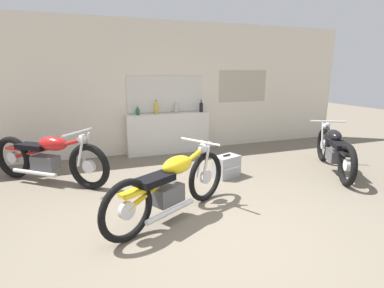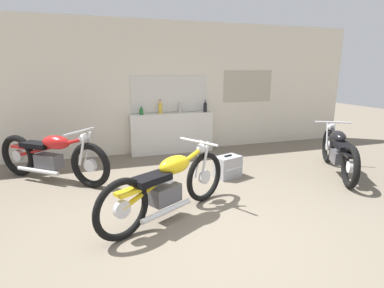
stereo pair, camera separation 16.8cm
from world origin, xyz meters
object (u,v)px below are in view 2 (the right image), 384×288
bottle_leftmost (141,111)px  motorcycle_black (339,151)px  motorcycle_yellow (169,185)px  hard_case_silver (228,167)px  motorcycle_red (51,156)px  bottle_right_center (205,107)px  bottle_center (180,107)px  bottle_left_center (160,108)px

bottle_leftmost → motorcycle_black: 3.86m
motorcycle_yellow → hard_case_silver: size_ratio=3.61×
motorcycle_black → motorcycle_red: bearing=166.5°
motorcycle_black → motorcycle_red: motorcycle_red is taller
bottle_leftmost → bottle_right_center: bottle_right_center is taller
bottle_right_center → hard_case_silver: size_ratio=0.53×
bottle_leftmost → bottle_center: 0.86m
bottle_center → hard_case_silver: size_ratio=0.52×
bottle_left_center → motorcycle_yellow: (-0.55, -2.98, -0.58)m
bottle_right_center → motorcycle_red: 3.31m
bottle_right_center → motorcycle_red: bearing=-160.0°
bottle_right_center → motorcycle_yellow: bottle_right_center is taller
motorcycle_black → bottle_center: bearing=133.9°
bottle_right_center → motorcycle_red: size_ratio=0.15×
bottle_center → motorcycle_black: bearing=-46.1°
bottle_leftmost → motorcycle_red: (-1.65, -1.13, -0.52)m
bottle_leftmost → motorcycle_yellow: size_ratio=0.09×
bottle_leftmost → hard_case_silver: (1.16, -1.84, -0.77)m
bottle_right_center → motorcycle_yellow: (-1.55, -2.93, -0.57)m
hard_case_silver → motorcycle_yellow: bearing=-139.6°
bottle_leftmost → hard_case_silver: 2.31m
bottle_leftmost → motorcycle_black: size_ratio=0.09×
motorcycle_red → hard_case_silver: bearing=-14.3°
bottle_leftmost → hard_case_silver: size_ratio=0.34×
bottle_leftmost → motorcycle_black: (3.08, -2.26, -0.54)m
motorcycle_yellow → hard_case_silver: 1.71m
bottle_right_center → motorcycle_black: bottle_right_center is taller
motorcycle_red → motorcycle_yellow: bearing=-50.1°
motorcycle_yellow → bottle_center: bearing=71.7°
bottle_center → motorcycle_red: (-2.50, -1.18, -0.56)m
bottle_left_center → motorcycle_red: bearing=-150.4°
bottle_right_center → bottle_left_center: bearing=177.0°
bottle_right_center → motorcycle_black: size_ratio=0.15×
bottle_center → bottle_right_center: 0.57m
bottle_right_center → motorcycle_yellow: 3.36m
motorcycle_black → motorcycle_yellow: motorcycle_yellow is taller
motorcycle_yellow → motorcycle_red: motorcycle_red is taller
motorcycle_red → hard_case_silver: (2.80, -0.71, -0.24)m
bottle_right_center → bottle_center: bearing=174.3°
bottle_left_center → motorcycle_red: size_ratio=0.16×
bottle_leftmost → bottle_center: (0.86, 0.04, 0.04)m
bottle_left_center → hard_case_silver: bottle_left_center is taller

